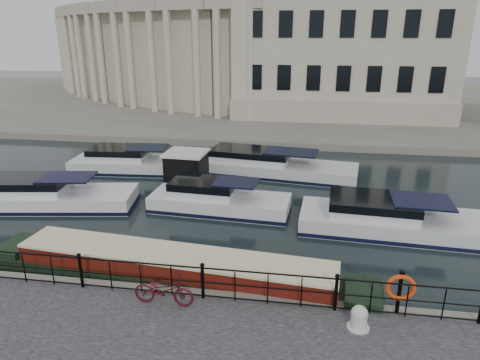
% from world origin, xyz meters
% --- Properties ---
extents(ground_plane, '(160.00, 160.00, 0.00)m').
position_xyz_m(ground_plane, '(0.00, 0.00, 0.00)').
color(ground_plane, black).
rests_on(ground_plane, ground).
extents(far_bank, '(120.00, 42.00, 0.55)m').
position_xyz_m(far_bank, '(0.00, 39.00, 0.28)').
color(far_bank, '#6B665B').
rests_on(far_bank, ground_plane).
extents(railing, '(24.14, 0.14, 1.22)m').
position_xyz_m(railing, '(0.00, -2.25, 1.20)').
color(railing, black).
rests_on(railing, near_quay).
extents(civic_building, '(53.55, 31.84, 16.85)m').
position_xyz_m(civic_building, '(-1.00, 34.71, 7.04)').
color(civic_building, '#ADA38C').
rests_on(civic_building, far_bank).
extents(bicycle, '(1.87, 0.68, 0.98)m').
position_xyz_m(bicycle, '(-1.09, -2.73, 1.04)').
color(bicycle, '#490D18').
rests_on(bicycle, near_quay).
extents(mooring_bollard, '(0.63, 0.63, 0.71)m').
position_xyz_m(mooring_bollard, '(4.60, -2.99, 0.88)').
color(mooring_bollard, beige).
rests_on(mooring_bollard, near_quay).
extents(life_ring_post, '(0.85, 0.21, 1.39)m').
position_xyz_m(life_ring_post, '(5.80, -2.17, 1.42)').
color(life_ring_post, black).
rests_on(life_ring_post, near_quay).
extents(narrowboat, '(14.12, 3.18, 1.52)m').
position_xyz_m(narrowboat, '(-1.40, -0.77, 0.37)').
color(narrowboat, black).
rests_on(narrowboat, ground_plane).
extents(harbour_hut, '(3.16, 2.69, 2.19)m').
position_xyz_m(harbour_hut, '(-3.58, 8.82, 0.95)').
color(harbour_hut, '#6B665B').
rests_on(harbour_hut, ground_plane).
extents(cabin_cruisers, '(25.34, 11.14, 1.99)m').
position_xyz_m(cabin_cruisers, '(-2.00, 8.10, 0.37)').
color(cabin_cruisers, white).
rests_on(cabin_cruisers, ground_plane).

